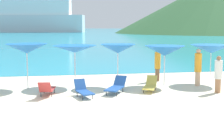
{
  "coord_description": "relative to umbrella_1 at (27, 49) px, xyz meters",
  "views": [
    {
      "loc": [
        -1.75,
        -11.17,
        3.01
      ],
      "look_at": [
        0.67,
        3.9,
        1.2
      ],
      "focal_mm": 49.59,
      "sensor_mm": 36.0,
      "label": 1
    }
  ],
  "objects": [
    {
      "name": "umbrella_4",
      "position": [
        6.82,
        -0.34,
        -0.17
      ],
      "size": [
        2.1,
        2.1,
        2.04
      ],
      "color": "silver",
      "rests_on": "ground_plane"
    },
    {
      "name": "lounge_chair_1",
      "position": [
        4.08,
        -1.72,
        -1.64
      ],
      "size": [
        1.28,
        1.74,
        0.69
      ],
      "rotation": [
        0.0,
        0.0,
        -0.49
      ],
      "color": "#1E478C",
      "rests_on": "ground_plane"
    },
    {
      "name": "lounge_chair_0",
      "position": [
        1.0,
        -1.87,
        -1.62
      ],
      "size": [
        0.71,
        1.54,
        0.73
      ],
      "rotation": [
        0.0,
        0.0,
        3.02
      ],
      "color": "#A53333",
      "rests_on": "ground_plane"
    },
    {
      "name": "beachgoer_0",
      "position": [
        8.47,
        -0.71,
        -0.95
      ],
      "size": [
        0.35,
        0.35,
        1.89
      ],
      "rotation": [
        0.0,
        0.0,
        5.58
      ],
      "color": "#DBAA84",
      "rests_on": "ground_plane"
    },
    {
      "name": "headland_hill",
      "position": [
        72.86,
        116.4,
        10.76
      ],
      "size": [
        96.33,
        96.33,
        25.42
      ],
      "primitive_type": "cone",
      "color": "#2D5B33",
      "rests_on": "ground_plane"
    },
    {
      "name": "ocean_water",
      "position": [
        3.45,
        223.77,
        -1.94
      ],
      "size": [
        650.0,
        440.0,
        0.02
      ],
      "primitive_type": "cube",
      "color": "teal",
      "rests_on": "ground_plane"
    },
    {
      "name": "umbrella_3",
      "position": [
        4.46,
        -0.05,
        -0.06
      ],
      "size": [
        1.9,
        1.9,
        2.12
      ],
      "color": "silver",
      "rests_on": "ground_plane"
    },
    {
      "name": "beachgoer_3",
      "position": [
        6.85,
        0.92,
        -0.97
      ],
      "size": [
        0.32,
        0.32,
        1.82
      ],
      "rotation": [
        0.0,
        0.0,
        5.38
      ],
      "color": "brown",
      "rests_on": "ground_plane"
    },
    {
      "name": "lounge_chair_2",
      "position": [
        2.56,
        -2.27,
        -1.65
      ],
      "size": [
        0.85,
        1.43,
        0.7
      ],
      "rotation": [
        0.0,
        0.0,
        0.27
      ],
      "color": "#1E478C",
      "rests_on": "ground_plane"
    },
    {
      "name": "umbrella_2",
      "position": [
        2.31,
        0.22,
        -0.07
      ],
      "size": [
        2.27,
        2.27,
        2.07
      ],
      "color": "silver",
      "rests_on": "ground_plane"
    },
    {
      "name": "lounge_chair_3",
      "position": [
        5.75,
        -1.5,
        -1.68
      ],
      "size": [
        1.1,
        1.65,
        0.63
      ],
      "rotation": [
        0.0,
        0.0,
        -0.41
      ],
      "color": "#D8BF4C",
      "rests_on": "ground_plane"
    },
    {
      "name": "beachgoer_1",
      "position": [
        8.66,
        -2.42,
        -1.06
      ],
      "size": [
        0.34,
        0.34,
        1.69
      ],
      "rotation": [
        0.0,
        0.0,
        3.94
      ],
      "color": "#A3704C",
      "rests_on": "ground_plane"
    },
    {
      "name": "cruise_ship",
      "position": [
        -13.74,
        149.39,
        7.69
      ],
      "size": [
        54.42,
        20.17,
        24.75
      ],
      "rotation": [
        0.0,
        0.0,
        -0.22
      ],
      "color": "silver",
      "rests_on": "ocean_water"
    },
    {
      "name": "umbrella_1",
      "position": [
        0.0,
        0.0,
        0.0
      ],
      "size": [
        2.05,
        2.05,
        2.18
      ],
      "color": "silver",
      "rests_on": "ground_plane"
    },
    {
      "name": "ground_plane",
      "position": [
        3.45,
        5.85,
        -2.1
      ],
      "size": [
        50.0,
        100.0,
        0.3
      ],
      "primitive_type": "cube",
      "color": "beige"
    },
    {
      "name": "umbrella_5",
      "position": [
        9.39,
        -0.22,
        -0.11
      ],
      "size": [
        2.17,
        2.17,
        2.06
      ],
      "color": "silver",
      "rests_on": "ground_plane"
    }
  ]
}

